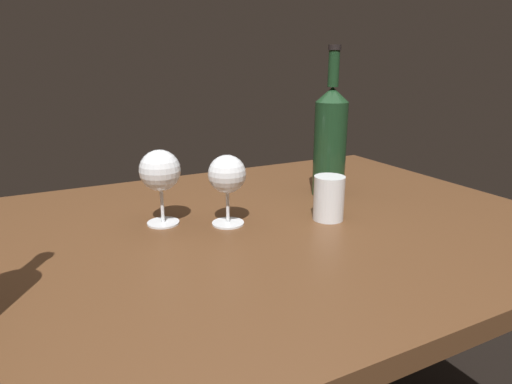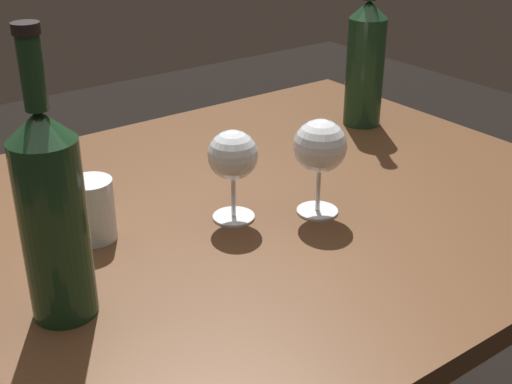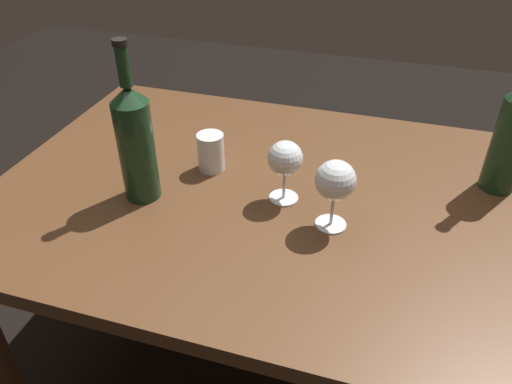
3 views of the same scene
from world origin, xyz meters
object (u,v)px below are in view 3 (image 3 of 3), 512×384
object	(u,v)px
wine_glass_right	(285,160)
wine_bottle_second	(512,135)
wine_bottle	(136,142)
wine_glass_left	(335,182)
water_tumbler	(211,154)

from	to	relation	value
wine_glass_right	wine_bottle_second	bearing A→B (deg)	22.30
wine_bottle	wine_glass_left	bearing A→B (deg)	2.14
wine_bottle	wine_bottle_second	distance (m)	0.82
wine_bottle_second	wine_bottle	bearing A→B (deg)	-160.79
wine_glass_left	wine_bottle	distance (m)	0.43
wine_glass_left	water_tumbler	xyz separation A→B (m)	(-0.32, 0.13, -0.07)
wine_bottle_second	water_tumbler	xyz separation A→B (m)	(-0.66, -0.12, -0.09)
wine_glass_right	wine_bottle_second	world-z (taller)	wine_bottle_second
wine_bottle	water_tumbler	size ratio (longest dim) A/B	3.81
wine_glass_right	wine_bottle_second	distance (m)	0.50
wine_bottle_second	water_tumbler	world-z (taller)	wine_bottle_second
wine_glass_left	wine_bottle_second	distance (m)	0.43
wine_glass_right	wine_bottle	world-z (taller)	wine_bottle
wine_glass_right	wine_bottle	xyz separation A→B (m)	(-0.31, -0.08, 0.04)
wine_bottle_second	water_tumbler	bearing A→B (deg)	-169.79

